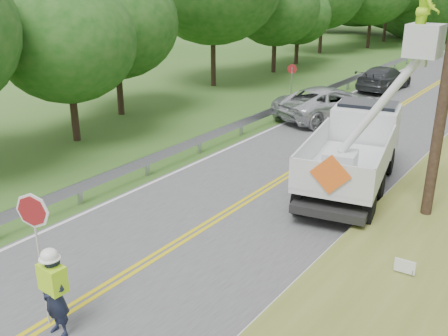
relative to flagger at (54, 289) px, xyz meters
The scene contains 9 objects.
ground 1.19m from the flagger, 150.72° to the left, with size 140.00×140.00×0.00m, color #285118.
road 14.32m from the flagger, 91.94° to the left, with size 7.20×96.00×0.03m.
guardrail 15.84m from the flagger, 106.52° to the left, with size 0.18×48.00×0.77m.
flagger is the anchor object (origin of this frame).
bucket_truck 11.24m from the flagger, 81.05° to the left, with size 4.27×7.15×6.70m.
suv_silver 18.24m from the flagger, 98.17° to the left, with size 2.65×5.75×1.60m, color silver.
suv_darkgrey 26.55m from the flagger, 95.87° to the left, with size 2.02×4.97×1.44m, color #37393D.
stop_sign_permanent 19.46m from the flagger, 105.19° to the left, with size 0.49×0.19×2.40m.
yard_sign 7.59m from the flagger, 48.63° to the left, with size 0.47×0.06×0.68m.
Camera 1 is at (7.92, -5.00, 6.68)m, focal length 40.40 mm.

